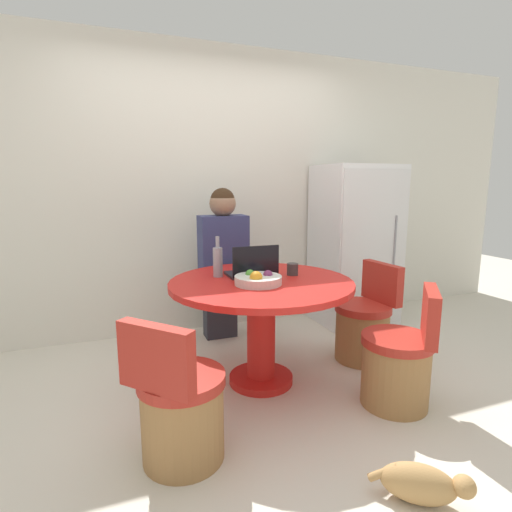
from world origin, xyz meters
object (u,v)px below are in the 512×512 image
(chair_near_right_corner, at_px, (399,365))
(chair_right_side, at_px, (364,327))
(refrigerator, at_px, (355,245))
(cat, at_px, (422,483))
(bottle, at_px, (218,261))
(chair_near_left_corner, at_px, (180,411))
(dining_table, at_px, (261,306))
(laptop, at_px, (252,270))
(person_seated, at_px, (222,258))
(fruit_bowl, at_px, (258,279))

(chair_near_right_corner, height_order, chair_right_side, same)
(refrigerator, relative_size, cat, 4.24)
(bottle, bearing_deg, cat, -71.03)
(chair_near_left_corner, bearing_deg, dining_table, -90.00)
(refrigerator, height_order, laptop, refrigerator)
(person_seated, bearing_deg, chair_near_right_corner, 117.30)
(person_seated, xyz_separation_m, bottle, (-0.21, -0.63, 0.10))
(chair_right_side, relative_size, laptop, 2.28)
(person_seated, distance_m, laptop, 0.70)
(person_seated, bearing_deg, cat, 98.01)
(refrigerator, distance_m, chair_near_right_corner, 1.67)
(dining_table, height_order, chair_near_left_corner, chair_near_left_corner)
(chair_near_right_corner, bearing_deg, cat, 6.90)
(chair_near_right_corner, relative_size, person_seated, 0.57)
(refrigerator, height_order, person_seated, refrigerator)
(chair_near_right_corner, relative_size, fruit_bowl, 2.49)
(chair_near_right_corner, relative_size, bottle, 2.67)
(bottle, bearing_deg, refrigerator, 23.05)
(person_seated, distance_m, cat, 2.21)
(dining_table, xyz_separation_m, person_seated, (-0.03, 0.84, 0.19))
(dining_table, distance_m, bottle, 0.43)
(chair_near_left_corner, relative_size, cat, 2.08)
(chair_near_left_corner, bearing_deg, fruit_bowl, -92.04)
(chair_near_left_corner, distance_m, person_seated, 1.65)
(chair_near_right_corner, xyz_separation_m, bottle, (-0.94, 0.78, 0.58))
(fruit_bowl, bearing_deg, bottle, 121.35)
(bottle, bearing_deg, chair_right_side, -7.01)
(chair_near_left_corner, bearing_deg, laptop, -83.40)
(dining_table, bearing_deg, laptop, 94.63)
(chair_right_side, xyz_separation_m, bottle, (-1.14, 0.14, 0.58))
(refrigerator, distance_m, dining_table, 1.62)
(chair_near_left_corner, xyz_separation_m, person_seated, (0.63, 1.44, 0.48))
(chair_right_side, distance_m, bottle, 1.28)
(chair_right_side, bearing_deg, cat, -30.20)
(chair_near_left_corner, bearing_deg, chair_right_side, -108.94)
(laptop, bearing_deg, chair_near_right_corner, 134.60)
(laptop, bearing_deg, dining_table, 94.63)
(chair_near_left_corner, height_order, chair_right_side, same)
(chair_near_right_corner, distance_m, chair_right_side, 0.67)
(dining_table, height_order, laptop, laptop)
(chair_near_left_corner, relative_size, chair_right_side, 1.00)
(refrigerator, xyz_separation_m, chair_near_right_corner, (-0.65, -1.46, -0.51))
(chair_near_left_corner, relative_size, person_seated, 0.57)
(dining_table, xyz_separation_m, fruit_bowl, (-0.06, -0.09, 0.21))
(chair_near_right_corner, xyz_separation_m, chair_right_side, (0.20, 0.64, 0.00))
(chair_right_side, bearing_deg, person_seated, -134.02)
(laptop, height_order, cat, laptop)
(refrigerator, height_order, cat, refrigerator)
(chair_near_right_corner, height_order, person_seated, person_seated)
(dining_table, distance_m, chair_right_side, 0.94)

